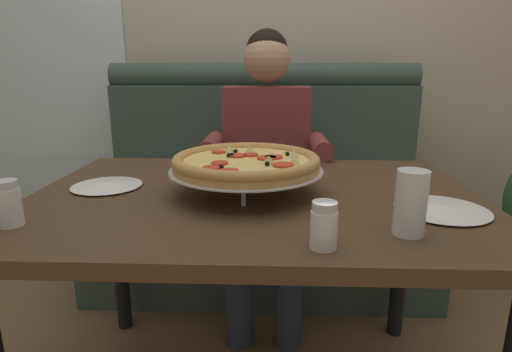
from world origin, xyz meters
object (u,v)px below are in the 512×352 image
(dining_table, at_px, (254,219))
(shaker_parmesan, at_px, (9,207))
(diner_main, at_px, (266,157))
(pizza, at_px, (246,163))
(drinking_glass, at_px, (410,207))
(booth_bench, at_px, (261,203))
(plate_near_left, at_px, (442,207))
(shaker_oregano, at_px, (324,229))
(plate_near_right, at_px, (107,184))

(dining_table, bearing_deg, shaker_parmesan, -153.39)
(diner_main, height_order, pizza, diner_main)
(pizza, bearing_deg, diner_main, 85.95)
(drinking_glass, bearing_deg, booth_bench, 106.28)
(plate_near_left, distance_m, drinking_glass, 0.21)
(shaker_oregano, height_order, plate_near_right, shaker_oregano)
(booth_bench, height_order, plate_near_right, booth_bench)
(dining_table, xyz_separation_m, shaker_oregano, (0.16, -0.38, 0.13))
(shaker_parmesan, bearing_deg, pizza, 27.41)
(booth_bench, relative_size, pizza, 3.80)
(shaker_oregano, height_order, plate_near_left, shaker_oregano)
(booth_bench, relative_size, dining_table, 1.30)
(diner_main, bearing_deg, dining_table, -92.22)
(shaker_parmesan, xyz_separation_m, plate_near_left, (1.06, 0.14, -0.04))
(pizza, distance_m, shaker_parmesan, 0.61)
(dining_table, relative_size, pizza, 2.92)
(shaker_parmesan, height_order, drinking_glass, drinking_glass)
(booth_bench, relative_size, plate_near_left, 7.15)
(plate_near_right, bearing_deg, diner_main, 51.99)
(diner_main, bearing_deg, pizza, -94.05)
(pizza, bearing_deg, plate_near_left, -15.14)
(shaker_oregano, bearing_deg, plate_near_right, 145.96)
(dining_table, relative_size, shaker_parmesan, 11.92)
(plate_near_right, xyz_separation_m, drinking_glass, (0.82, -0.34, 0.05))
(plate_near_left, height_order, plate_near_right, same)
(dining_table, xyz_separation_m, plate_near_left, (0.49, -0.14, 0.09))
(shaker_parmesan, bearing_deg, plate_near_right, 72.83)
(shaker_parmesan, bearing_deg, drinking_glass, -0.99)
(pizza, distance_m, plate_near_right, 0.45)
(booth_bench, relative_size, plate_near_right, 7.98)
(dining_table, distance_m, shaker_oregano, 0.43)
(pizza, bearing_deg, plate_near_right, 174.25)
(dining_table, height_order, pizza, pizza)
(plate_near_right, bearing_deg, shaker_parmesan, -107.17)
(dining_table, height_order, shaker_oregano, shaker_oregano)
(shaker_oregano, relative_size, shaker_parmesan, 0.91)
(booth_bench, xyz_separation_m, diner_main, (0.03, -0.27, 0.31))
(pizza, relative_size, shaker_parmesan, 4.09)
(shaker_oregano, bearing_deg, drinking_glass, 21.83)
(booth_bench, xyz_separation_m, pizza, (-0.02, -0.93, 0.44))
(pizza, relative_size, plate_near_right, 2.10)
(booth_bench, bearing_deg, shaker_parmesan, -114.82)
(pizza, height_order, drinking_glass, drinking_glass)
(pizza, bearing_deg, shaker_parmesan, -152.59)
(shaker_parmesan, distance_m, drinking_glass, 0.92)
(booth_bench, height_order, shaker_parmesan, booth_bench)
(dining_table, relative_size, drinking_glass, 8.91)
(diner_main, distance_m, drinking_glass, 1.02)
(booth_bench, xyz_separation_m, drinking_glass, (0.36, -1.23, 0.41))
(pizza, xyz_separation_m, shaker_parmesan, (-0.54, -0.28, -0.04))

